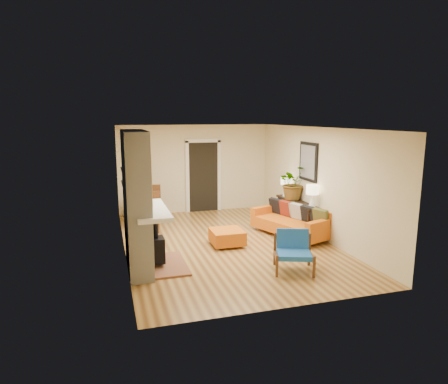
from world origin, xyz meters
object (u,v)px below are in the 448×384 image
(lamp_far, at_px, (286,184))
(console_table, at_px, (297,207))
(lamp_near, at_px, (312,193))
(ottoman, at_px, (227,236))
(blue_chair, at_px, (293,249))
(houseplant, at_px, (294,182))
(sofa, at_px, (293,221))
(dining_table, at_px, (149,201))

(lamp_far, bearing_deg, console_table, -90.00)
(console_table, xyz_separation_m, lamp_near, (0.00, -0.75, 0.49))
(ottoman, relative_size, blue_chair, 0.79)
(blue_chair, bearing_deg, houseplant, 64.05)
(lamp_near, height_order, lamp_far, same)
(blue_chair, distance_m, lamp_near, 2.27)
(sofa, bearing_deg, lamp_far, 73.17)
(sofa, height_order, dining_table, dining_table)
(houseplant, bearing_deg, lamp_far, 88.73)
(blue_chair, height_order, houseplant, houseplant)
(dining_table, height_order, console_table, dining_table)
(houseplant, bearing_deg, sofa, -115.86)
(console_table, bearing_deg, sofa, -126.58)
(ottoman, height_order, dining_table, dining_table)
(ottoman, distance_m, lamp_far, 2.70)
(sofa, relative_size, blue_chair, 2.39)
(houseplant, bearing_deg, ottoman, -154.43)
(dining_table, height_order, lamp_far, lamp_far)
(sofa, height_order, blue_chair, sofa)
(blue_chair, xyz_separation_m, houseplant, (1.31, 2.70, 0.77))
(blue_chair, bearing_deg, sofa, 64.02)
(ottoman, bearing_deg, blue_chair, -65.25)
(blue_chair, height_order, dining_table, dining_table)
(houseplant, bearing_deg, blue_chair, -115.95)
(lamp_far, bearing_deg, lamp_near, -90.00)
(houseplant, bearing_deg, console_table, -87.48)
(lamp_near, bearing_deg, lamp_far, 90.00)
(dining_table, distance_m, console_table, 3.88)
(lamp_near, xyz_separation_m, houseplant, (-0.01, 0.97, 0.11))
(ottoman, height_order, houseplant, houseplant)
(sofa, height_order, houseplant, houseplant)
(ottoman, height_order, lamp_far, lamp_far)
(console_table, relative_size, lamp_far, 3.43)
(lamp_near, xyz_separation_m, lamp_far, (0.00, 1.43, 0.00))
(console_table, height_order, houseplant, houseplant)
(console_table, relative_size, houseplant, 2.08)
(dining_table, relative_size, console_table, 1.02)
(lamp_near, bearing_deg, sofa, 141.21)
(sofa, xyz_separation_m, lamp_far, (0.35, 1.15, 0.72))
(console_table, distance_m, lamp_near, 0.89)
(console_table, bearing_deg, lamp_far, 90.00)
(ottoman, height_order, blue_chair, blue_chair)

